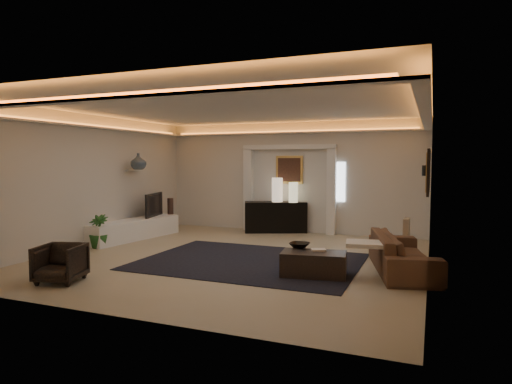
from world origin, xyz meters
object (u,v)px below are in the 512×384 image
at_px(console, 276,217).
at_px(armchair, 60,263).
at_px(sofa, 403,253).
at_px(coffee_table, 314,264).

distance_m(console, armchair, 6.03).
xyz_separation_m(console, sofa, (3.40, -3.19, -0.08)).
height_order(sofa, coffee_table, sofa).
height_order(sofa, armchair, sofa).
height_order(console, coffee_table, console).
height_order(coffee_table, armchair, armchair).
relative_size(coffee_table, armchair, 1.59).
distance_m(sofa, coffee_table, 1.57).
bearing_deg(coffee_table, sofa, 23.89).
bearing_deg(console, sofa, -66.05).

